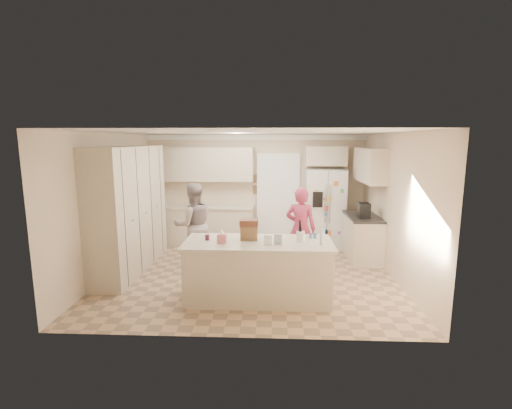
{
  "coord_description": "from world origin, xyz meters",
  "views": [
    {
      "loc": [
        0.41,
        -6.61,
        2.46
      ],
      "look_at": [
        0.1,
        0.35,
        1.25
      ],
      "focal_mm": 26.0,
      "sensor_mm": 36.0,
      "label": 1
    }
  ],
  "objects_px": {
    "refrigerator": "(325,208)",
    "coffee_maker": "(364,210)",
    "teen_girl": "(301,229)",
    "utensil_crock": "(301,236)",
    "dollhouse_body": "(249,233)",
    "tissue_box": "(222,238)",
    "island_base": "(258,272)",
    "teen_boy": "(193,225)"
  },
  "relations": [
    {
      "from": "teen_boy",
      "to": "coffee_maker",
      "type": "bearing_deg",
      "value": 163.34
    },
    {
      "from": "refrigerator",
      "to": "teen_girl",
      "type": "xyz_separation_m",
      "value": [
        -0.69,
        -1.68,
        -0.1
      ]
    },
    {
      "from": "utensil_crock",
      "to": "dollhouse_body",
      "type": "bearing_deg",
      "value": 176.42
    },
    {
      "from": "tissue_box",
      "to": "dollhouse_body",
      "type": "relative_size",
      "value": 0.54
    },
    {
      "from": "coffee_maker",
      "to": "dollhouse_body",
      "type": "xyz_separation_m",
      "value": [
        -2.2,
        -1.8,
        -0.03
      ]
    },
    {
      "from": "coffee_maker",
      "to": "teen_boy",
      "type": "relative_size",
      "value": 0.18
    },
    {
      "from": "coffee_maker",
      "to": "dollhouse_body",
      "type": "relative_size",
      "value": 1.15
    },
    {
      "from": "refrigerator",
      "to": "island_base",
      "type": "distance_m",
      "value": 3.45
    },
    {
      "from": "coffee_maker",
      "to": "teen_girl",
      "type": "xyz_separation_m",
      "value": [
        -1.29,
        -0.48,
        -0.27
      ]
    },
    {
      "from": "refrigerator",
      "to": "coffee_maker",
      "type": "relative_size",
      "value": 6.0
    },
    {
      "from": "utensil_crock",
      "to": "tissue_box",
      "type": "height_order",
      "value": "utensil_crock"
    },
    {
      "from": "coffee_maker",
      "to": "teen_boy",
      "type": "xyz_separation_m",
      "value": [
        -3.38,
        -0.37,
        -0.25
      ]
    },
    {
      "from": "dollhouse_body",
      "to": "teen_boy",
      "type": "xyz_separation_m",
      "value": [
        -1.18,
        1.43,
        -0.21
      ]
    },
    {
      "from": "utensil_crock",
      "to": "island_base",
      "type": "bearing_deg",
      "value": -175.6
    },
    {
      "from": "island_base",
      "to": "teen_boy",
      "type": "height_order",
      "value": "teen_boy"
    },
    {
      "from": "utensil_crock",
      "to": "teen_boy",
      "type": "distance_m",
      "value": 2.48
    },
    {
      "from": "refrigerator",
      "to": "dollhouse_body",
      "type": "distance_m",
      "value": 3.39
    },
    {
      "from": "utensil_crock",
      "to": "tissue_box",
      "type": "xyz_separation_m",
      "value": [
        -1.2,
        -0.15,
        -0.0
      ]
    },
    {
      "from": "coffee_maker",
      "to": "tissue_box",
      "type": "bearing_deg",
      "value": -142.43
    },
    {
      "from": "tissue_box",
      "to": "dollhouse_body",
      "type": "xyz_separation_m",
      "value": [
        0.4,
        0.2,
        0.04
      ]
    },
    {
      "from": "coffee_maker",
      "to": "island_base",
      "type": "xyz_separation_m",
      "value": [
        -2.05,
        -1.9,
        -0.63
      ]
    },
    {
      "from": "refrigerator",
      "to": "utensil_crock",
      "type": "relative_size",
      "value": 12.0
    },
    {
      "from": "teen_boy",
      "to": "utensil_crock",
      "type": "bearing_deg",
      "value": 120.38
    },
    {
      "from": "refrigerator",
      "to": "island_base",
      "type": "relative_size",
      "value": 0.82
    },
    {
      "from": "teen_boy",
      "to": "refrigerator",
      "type": "bearing_deg",
      "value": -173.56
    },
    {
      "from": "dollhouse_body",
      "to": "teen_girl",
      "type": "bearing_deg",
      "value": 55.45
    },
    {
      "from": "coffee_maker",
      "to": "island_base",
      "type": "relative_size",
      "value": 0.14
    },
    {
      "from": "utensil_crock",
      "to": "coffee_maker",
      "type": "bearing_deg",
      "value": 52.88
    },
    {
      "from": "coffee_maker",
      "to": "island_base",
      "type": "height_order",
      "value": "coffee_maker"
    },
    {
      "from": "tissue_box",
      "to": "utensil_crock",
      "type": "bearing_deg",
      "value": 7.13
    },
    {
      "from": "tissue_box",
      "to": "teen_girl",
      "type": "xyz_separation_m",
      "value": [
        1.31,
        1.52,
        -0.2
      ]
    },
    {
      "from": "coffee_maker",
      "to": "utensil_crock",
      "type": "distance_m",
      "value": 2.32
    },
    {
      "from": "island_base",
      "to": "dollhouse_body",
      "type": "xyz_separation_m",
      "value": [
        -0.15,
        0.1,
        0.6
      ]
    },
    {
      "from": "tissue_box",
      "to": "dollhouse_body",
      "type": "bearing_deg",
      "value": 26.57
    },
    {
      "from": "tissue_box",
      "to": "teen_boy",
      "type": "height_order",
      "value": "teen_boy"
    },
    {
      "from": "coffee_maker",
      "to": "teen_girl",
      "type": "relative_size",
      "value": 0.19
    },
    {
      "from": "refrigerator",
      "to": "dollhouse_body",
      "type": "xyz_separation_m",
      "value": [
        -1.6,
        -2.99,
        0.14
      ]
    },
    {
      "from": "refrigerator",
      "to": "island_base",
      "type": "xyz_separation_m",
      "value": [
        -1.45,
        -3.09,
        -0.46
      ]
    },
    {
      "from": "utensil_crock",
      "to": "dollhouse_body",
      "type": "xyz_separation_m",
      "value": [
        -0.8,
        0.05,
        0.04
      ]
    },
    {
      "from": "refrigerator",
      "to": "dollhouse_body",
      "type": "bearing_deg",
      "value": -115.58
    },
    {
      "from": "dollhouse_body",
      "to": "teen_boy",
      "type": "height_order",
      "value": "teen_boy"
    },
    {
      "from": "coffee_maker",
      "to": "teen_boy",
      "type": "distance_m",
      "value": 3.41
    }
  ]
}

